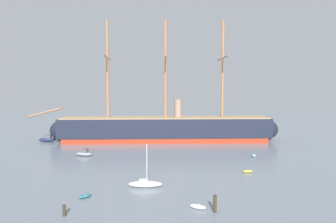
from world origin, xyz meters
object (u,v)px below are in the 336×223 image
Objects in this scene: sailboat_near_centre at (146,184)px; dinghy_mid_right at (248,171)px; dinghy_alongside_stern at (254,156)px; mooring_piling_left_pair at (215,204)px; dinghy_foreground_right at (198,207)px; motorboat_distant_centre at (167,136)px; dinghy_foreground_left at (85,196)px; tall_ship at (166,129)px; motorboat_far_left at (48,139)px; mooring_piling_nearest at (65,210)px; motorboat_alongside_bow at (85,153)px.

dinghy_mid_right is (16.95, 8.11, -0.31)m from sailboat_near_centre.
dinghy_alongside_stern is 1.06× the size of mooring_piling_left_pair.
dinghy_foreground_right is at bearing 148.21° from mooring_piling_left_pair.
mooring_piling_left_pair is (5.87, -56.40, 0.38)m from motorboat_distant_centre.
motorboat_distant_centre is 56.71m from mooring_piling_left_pair.
dinghy_mid_right is at bearing 64.83° from mooring_piling_left_pair.
dinghy_foreground_left is 0.94× the size of mooring_piling_left_pair.
tall_ship is 14.57× the size of motorboat_far_left.
tall_ship is at bearing 86.27° from sailboat_near_centre.
dinghy_foreground_right is 60.86m from motorboat_far_left.
motorboat_alongside_bow is at bearing 101.10° from mooring_piling_nearest.
dinghy_mid_right is 41.39m from motorboat_distant_centre.
mooring_piling_nearest is (-10.95, -50.83, -2.91)m from tall_ship.
dinghy_foreground_right is 1.10× the size of mooring_piling_left_pair.
dinghy_foreground_right is at bearing -53.12° from motorboat_far_left.
dinghy_foreground_left is 52.50m from motorboat_distant_centre.
motorboat_far_left is 55.19m from mooring_piling_nearest.
motorboat_alongside_bow is 0.88× the size of motorboat_distant_centre.
sailboat_near_centre reaches higher than dinghy_foreground_left.
motorboat_alongside_bow is 36.09m from dinghy_alongside_stern.
dinghy_alongside_stern is at bearing -20.91° from motorboat_far_left.
tall_ship is at bearing 77.84° from mooring_piling_nearest.
dinghy_alongside_stern is at bearing 44.26° from sailboat_near_centre.
dinghy_foreground_right is 0.35× the size of sailboat_near_centre.
motorboat_far_left is (-36.52, 48.68, 0.42)m from dinghy_foreground_right.
motorboat_alongside_bow is (-31.58, 13.57, 0.31)m from dinghy_mid_right.
dinghy_foreground_left is 27.57m from dinghy_mid_right.
motorboat_alongside_bow is at bearing 124.00° from sailboat_near_centre.
sailboat_near_centre is (-6.88, 8.24, 0.29)m from dinghy_foreground_right.
dinghy_foreground_right is at bearing -121.64° from dinghy_mid_right.
motorboat_far_left is at bearing 145.24° from dinghy_mid_right.
dinghy_mid_right is at bearing -109.38° from dinghy_alongside_stern.
dinghy_mid_right is (10.07, 16.34, -0.02)m from dinghy_foreground_right.
sailboat_near_centre is 50.14m from motorboat_far_left.
mooring_piling_nearest is at bearing -101.01° from motorboat_distant_centre.
mooring_piling_left_pair reaches higher than motorboat_far_left.
motorboat_alongside_bow is 0.84× the size of motorboat_far_left.
sailboat_near_centre is 3.13× the size of mooring_piling_left_pair.
motorboat_alongside_bow is 1.92× the size of mooring_piling_left_pair.
sailboat_near_centre reaches higher than mooring_piling_nearest.
motorboat_distant_centre reaches higher than dinghy_foreground_right.
sailboat_near_centre is at bearing 51.53° from mooring_piling_nearest.
motorboat_far_left reaches higher than dinghy_foreground_left.
dinghy_foreground_right is 15.37m from mooring_piling_nearest.
motorboat_far_left is 3.61× the size of mooring_piling_nearest.
motorboat_alongside_bow reaches higher than dinghy_alongside_stern.
mooring_piling_left_pair is (16.34, -4.96, 0.80)m from dinghy_foreground_left.
tall_ship is at bearing 95.00° from dinghy_foreground_right.
motorboat_far_left reaches higher than motorboat_alongside_bow.
motorboat_distant_centre is at bearing 78.99° from mooring_piling_nearest.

